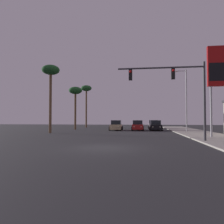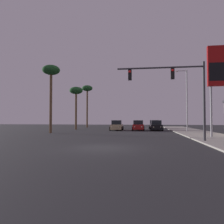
# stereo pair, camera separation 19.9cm
# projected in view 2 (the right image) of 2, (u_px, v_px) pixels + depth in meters

# --- Properties ---
(ground_plane) EXTENTS (120.00, 120.00, 0.00)m
(ground_plane) POSITION_uv_depth(u_px,v_px,m) (104.00, 148.00, 14.25)
(ground_plane) COLOR #28282B
(sidewalk_right) EXTENTS (5.00, 60.00, 0.12)m
(sidewalk_right) POSITION_uv_depth(u_px,v_px,m) (210.00, 136.00, 22.81)
(sidewalk_right) COLOR #9E998E
(sidewalk_right) RESTS_ON ground
(car_white) EXTENTS (2.04, 4.33, 1.68)m
(car_white) POSITION_uv_depth(u_px,v_px,m) (154.00, 125.00, 43.29)
(car_white) COLOR silver
(car_white) RESTS_ON ground
(car_red) EXTENTS (2.04, 4.32, 1.68)m
(car_red) POSITION_uv_depth(u_px,v_px,m) (138.00, 126.00, 37.13)
(car_red) COLOR maroon
(car_red) RESTS_ON ground
(car_tan) EXTENTS (2.04, 4.34, 1.68)m
(car_tan) POSITION_uv_depth(u_px,v_px,m) (117.00, 126.00, 36.72)
(car_tan) COLOR tan
(car_tan) RESTS_ON ground
(car_black) EXTENTS (2.04, 4.31, 1.68)m
(car_black) POSITION_uv_depth(u_px,v_px,m) (156.00, 126.00, 36.30)
(car_black) COLOR black
(car_black) RESTS_ON ground
(traffic_light_mast) EXTENTS (7.23, 0.36, 6.50)m
(traffic_light_mast) POSITION_uv_depth(u_px,v_px,m) (178.00, 85.00, 18.15)
(traffic_light_mast) COLOR #38383D
(traffic_light_mast) RESTS_ON sidewalk_right
(street_lamp) EXTENTS (1.74, 0.24, 9.00)m
(street_lamp) POSITION_uv_depth(u_px,v_px,m) (186.00, 97.00, 31.80)
(street_lamp) COLOR #99999E
(street_lamp) RESTS_ON sidewalk_right
(gas_station_sign) EXTENTS (2.00, 0.42, 9.00)m
(gas_station_sign) POSITION_uv_depth(u_px,v_px,m) (218.00, 71.00, 21.47)
(gas_station_sign) COLOR #99999E
(gas_station_sign) RESTS_ON sidewalk_right
(palm_tree_mid) EXTENTS (2.40, 2.40, 7.74)m
(palm_tree_mid) POSITION_uv_depth(u_px,v_px,m) (76.00, 93.00, 39.56)
(palm_tree_mid) COLOR brown
(palm_tree_mid) RESTS_ON ground
(palm_tree_far) EXTENTS (2.40, 2.40, 9.57)m
(palm_tree_far) POSITION_uv_depth(u_px,v_px,m) (87.00, 91.00, 49.58)
(palm_tree_far) COLOR brown
(palm_tree_far) RESTS_ON ground
(palm_tree_near) EXTENTS (2.40, 2.40, 9.26)m
(palm_tree_near) POSITION_uv_depth(u_px,v_px,m) (51.00, 74.00, 29.76)
(palm_tree_near) COLOR brown
(palm_tree_near) RESTS_ON ground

